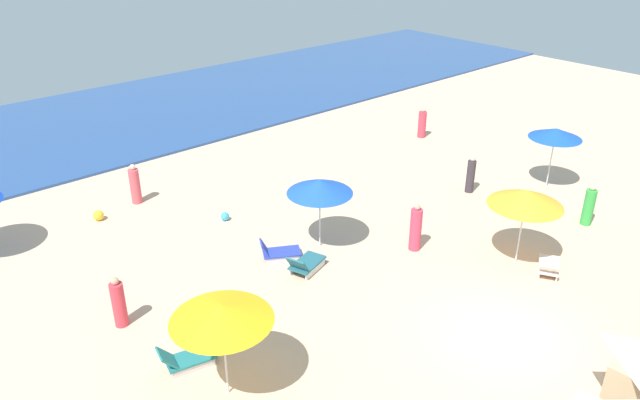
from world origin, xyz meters
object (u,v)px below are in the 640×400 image
(lounge_chair_3_0, at_px, (305,264))
(umbrella_3, at_px, (320,186))
(lounge_chair_3_1, at_px, (279,252))
(beachgoer_2, at_px, (119,303))
(umbrella_4, at_px, (526,198))
(umbrella_0, at_px, (221,313))
(beachgoer_1, at_px, (422,124))
(umbrella_1, at_px, (556,133))
(beachgoer_0, at_px, (471,175))
(beachgoer_4, at_px, (416,229))
(beachgoer_5, at_px, (135,185))
(beach_ball_0, at_px, (225,216))
(lounge_chair_4_0, at_px, (549,267))
(beachgoer_3, at_px, (589,206))
(beach_ball_1, at_px, (98,215))
(lounge_chair_0_0, at_px, (186,359))

(lounge_chair_3_0, bearing_deg, umbrella_3, -74.91)
(lounge_chair_3_1, relative_size, beachgoer_2, 0.94)
(umbrella_4, bearing_deg, lounge_chair_3_0, 143.82)
(umbrella_0, relative_size, lounge_chair_3_1, 1.76)
(beachgoer_1, bearing_deg, umbrella_1, 56.67)
(beachgoer_0, relative_size, beachgoer_4, 0.93)
(umbrella_4, height_order, beachgoer_0, umbrella_4)
(beachgoer_5, xyz_separation_m, beach_ball_0, (1.73, -3.45, -0.57))
(beachgoer_4, height_order, beach_ball_0, beachgoer_4)
(beachgoer_0, bearing_deg, beachgoer_4, -61.55)
(beachgoer_4, bearing_deg, umbrella_0, -139.93)
(umbrella_1, distance_m, lounge_chair_4_0, 7.09)
(beachgoer_0, distance_m, beachgoer_3, 4.48)
(umbrella_4, xyz_separation_m, beachgoer_2, (-10.91, 5.27, -1.58))
(beachgoer_0, relative_size, beachgoer_2, 1.01)
(lounge_chair_4_0, bearing_deg, beachgoer_3, -106.87)
(lounge_chair_4_0, relative_size, beachgoer_1, 0.97)
(lounge_chair_3_1, relative_size, beachgoer_5, 0.91)
(lounge_chair_4_0, height_order, beachgoer_3, beachgoer_3)
(umbrella_3, xyz_separation_m, beach_ball_1, (-4.82, 6.64, -2.00))
(beachgoer_0, bearing_deg, beach_ball_1, -109.55)
(beachgoer_5, bearing_deg, beach_ball_0, -92.75)
(umbrella_0, relative_size, beach_ball_0, 8.09)
(beachgoer_0, relative_size, beachgoer_1, 1.03)
(umbrella_1, bearing_deg, lounge_chair_3_1, 166.59)
(lounge_chair_3_0, relative_size, beach_ball_0, 4.79)
(lounge_chair_4_0, relative_size, beachgoer_5, 0.92)
(lounge_chair_3_0, relative_size, beachgoer_4, 0.90)
(lounge_chair_0_0, relative_size, beachgoer_2, 0.96)
(lounge_chair_0_0, height_order, beachgoer_3, beachgoer_3)
(lounge_chair_4_0, xyz_separation_m, beachgoer_3, (3.94, 0.82, 0.46))
(lounge_chair_0_0, height_order, beachgoer_2, beachgoer_2)
(lounge_chair_0_0, height_order, beach_ball_0, lounge_chair_0_0)
(umbrella_4, xyz_separation_m, beach_ball_1, (-8.89, 11.54, -2.09))
(beachgoer_1, distance_m, beachgoer_3, 10.01)
(lounge_chair_3_1, relative_size, beachgoer_0, 0.93)
(umbrella_1, height_order, beachgoer_1, umbrella_1)
(umbrella_4, relative_size, lounge_chair_4_0, 1.76)
(beachgoer_5, bearing_deg, beachgoer_1, -39.59)
(beachgoer_3, bearing_deg, beach_ball_0, 79.56)
(umbrella_4, distance_m, beachgoer_3, 4.39)
(lounge_chair_3_1, height_order, beachgoer_1, beachgoer_1)
(beachgoer_2, bearing_deg, umbrella_1, -143.38)
(umbrella_0, bearing_deg, beachgoer_0, 12.47)
(beachgoer_0, distance_m, beachgoer_5, 12.97)
(beachgoer_4, distance_m, beachgoer_5, 10.72)
(umbrella_0, bearing_deg, beachgoer_3, -5.74)
(lounge_chair_4_0, bearing_deg, beachgoer_2, 31.65)
(umbrella_0, xyz_separation_m, lounge_chair_3_0, (4.70, 2.78, -2.02))
(umbrella_3, distance_m, lounge_chair_4_0, 7.54)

